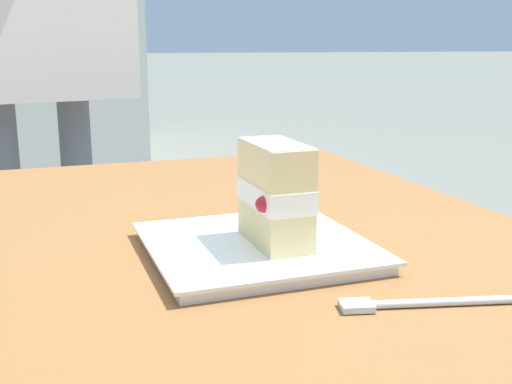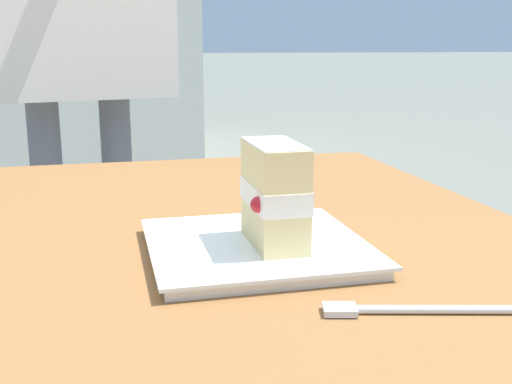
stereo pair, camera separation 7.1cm
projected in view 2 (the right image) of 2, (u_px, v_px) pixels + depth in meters
patio_table at (247, 327)px, 0.83m from camera, size 1.10×0.76×0.76m
dessert_plate at (256, 247)px, 0.72m from camera, size 0.24×0.24×0.02m
cake_slice at (275, 194)px, 0.70m from camera, size 0.11×0.07×0.12m
dessert_fork at (404, 310)px, 0.56m from camera, size 0.06×0.17×0.01m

